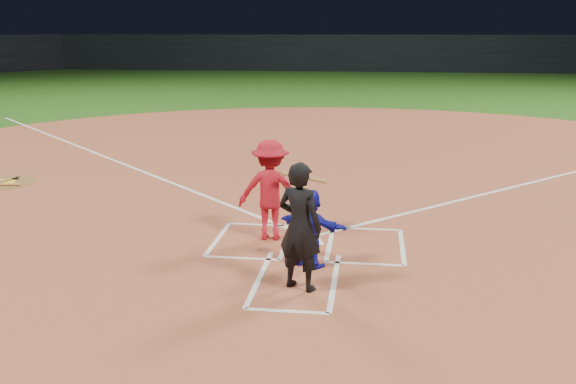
# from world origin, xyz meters

# --- Properties ---
(ground) EXTENTS (120.00, 120.00, 0.00)m
(ground) POSITION_xyz_m (0.00, 0.00, 0.00)
(ground) COLOR #1F5014
(ground) RESTS_ON ground
(home_plate_dirt) EXTENTS (28.00, 28.00, 0.01)m
(home_plate_dirt) POSITION_xyz_m (0.00, 6.00, 0.01)
(home_plate_dirt) COLOR #964B31
(home_plate_dirt) RESTS_ON ground
(stadium_wall_far) EXTENTS (80.00, 1.20, 3.20)m
(stadium_wall_far) POSITION_xyz_m (0.00, 48.00, 1.60)
(stadium_wall_far) COLOR black
(stadium_wall_far) RESTS_ON ground
(home_plate) EXTENTS (0.60, 0.60, 0.02)m
(home_plate) POSITION_xyz_m (0.00, 0.00, 0.02)
(home_plate) COLOR white
(home_plate) RESTS_ON home_plate_dirt
(on_deck_bat_a) EXTENTS (0.12, 0.84, 0.06)m
(on_deck_bat_a) POSITION_xyz_m (-7.66, 3.70, 0.05)
(on_deck_bat_a) COLOR olive
(on_deck_bat_a) RESTS_ON on_deck_circle
(on_deck_bat_c) EXTENTS (0.84, 0.18, 0.06)m
(on_deck_bat_c) POSITION_xyz_m (-7.51, 3.15, 0.05)
(on_deck_bat_c) COLOR #A56F3C
(on_deck_bat_c) RESTS_ON on_deck_circle
(bat_weight_donut) EXTENTS (0.19, 0.19, 0.05)m
(bat_weight_donut) POSITION_xyz_m (-7.61, 3.85, 0.05)
(bat_weight_donut) COLOR black
(bat_weight_donut) RESTS_ON on_deck_circle
(catcher) EXTENTS (1.18, 0.79, 1.22)m
(catcher) POSITION_xyz_m (0.13, -1.10, 0.62)
(catcher) COLOR #1517AC
(catcher) RESTS_ON home_plate_dirt
(umpire) EXTENTS (0.79, 0.67, 1.82)m
(umpire) POSITION_xyz_m (0.08, -2.00, 0.92)
(umpire) COLOR black
(umpire) RESTS_ON home_plate_dirt
(chalk_markings) EXTENTS (28.35, 17.32, 0.01)m
(chalk_markings) POSITION_xyz_m (0.00, 5.29, 0.01)
(chalk_markings) COLOR white
(chalk_markings) RESTS_ON home_plate_dirt
(batter_at_plate) EXTENTS (1.55, 0.73, 1.74)m
(batter_at_plate) POSITION_xyz_m (-0.68, 0.16, 0.88)
(batter_at_plate) COLOR #B31322
(batter_at_plate) RESTS_ON home_plate_dirt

